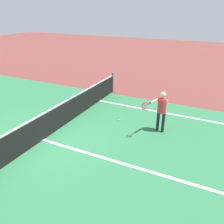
% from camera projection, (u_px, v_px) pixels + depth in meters
% --- Properties ---
extents(ground_plane, '(60.00, 60.00, 0.00)m').
position_uv_depth(ground_plane, '(43.00, 140.00, 7.94)').
color(ground_plane, brown).
extents(court_surface_inbounds, '(10.62, 24.40, 0.00)m').
position_uv_depth(court_surface_inbounds, '(43.00, 140.00, 7.94)').
color(court_surface_inbounds, '#2D7247').
rests_on(court_surface_inbounds, ground_plane).
extents(line_center_service, '(0.10, 6.40, 0.01)m').
position_uv_depth(line_center_service, '(127.00, 165.00, 6.66)').
color(line_center_service, white).
rests_on(line_center_service, ground_plane).
extents(net, '(11.26, 0.09, 1.07)m').
position_uv_depth(net, '(41.00, 127.00, 7.74)').
color(net, '#33383D').
rests_on(net, ground_plane).
extents(player_near, '(1.08, 0.74, 1.55)m').
position_uv_depth(player_near, '(161.00, 108.00, 8.11)').
color(player_near, black).
rests_on(player_near, ground_plane).
extents(tennis_ball_near_net, '(0.07, 0.07, 0.07)m').
position_uv_depth(tennis_ball_near_net, '(119.00, 120.00, 9.28)').
color(tennis_ball_near_net, '#CCE033').
rests_on(tennis_ball_near_net, ground_plane).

